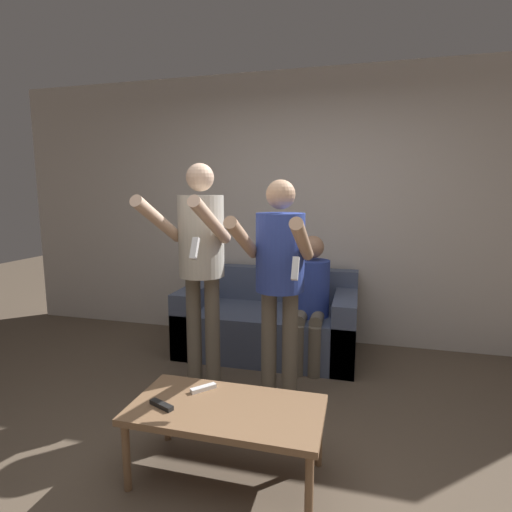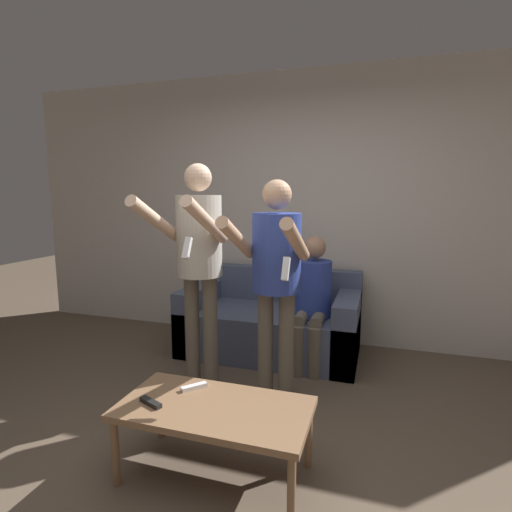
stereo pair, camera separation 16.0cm
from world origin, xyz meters
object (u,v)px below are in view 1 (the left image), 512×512
(person_standing_right, at_px, (279,268))
(remote_far, at_px, (203,388))
(person_seated, at_px, (311,295))
(coffee_table, at_px, (227,413))
(remote_near, at_px, (162,405))
(person_standing_left, at_px, (200,254))
(couch, at_px, (269,324))

(person_standing_right, relative_size, remote_far, 11.85)
(person_seated, height_order, coffee_table, person_seated)
(person_seated, bearing_deg, remote_far, -106.48)
(remote_near, bearing_deg, person_seated, 71.16)
(person_standing_left, relative_size, person_seated, 1.50)
(person_standing_right, relative_size, remote_near, 10.50)
(person_seated, xyz_separation_m, remote_near, (-0.57, -1.67, -0.21))
(couch, distance_m, person_seated, 0.58)
(person_standing_left, distance_m, remote_far, 0.98)
(couch, relative_size, remote_far, 12.08)
(couch, xyz_separation_m, remote_far, (-0.01, -1.63, 0.15))
(person_standing_left, bearing_deg, couch, 73.21)
(person_standing_right, bearing_deg, remote_far, -113.90)
(remote_far, bearing_deg, person_seated, 73.52)
(person_standing_right, xyz_separation_m, person_seated, (0.13, 0.77, -0.38))
(person_seated, height_order, remote_far, person_seated)
(person_standing_left, height_order, person_seated, person_standing_left)
(coffee_table, bearing_deg, person_standing_right, 81.79)
(person_standing_right, height_order, person_seated, person_standing_right)
(couch, xyz_separation_m, person_standing_left, (-0.29, -0.96, 0.81))
(couch, relative_size, person_standing_right, 1.02)
(remote_near, xyz_separation_m, remote_far, (0.14, 0.22, 0.00))
(person_standing_right, bearing_deg, coffee_table, -98.21)
(person_standing_right, distance_m, remote_near, 1.16)
(person_standing_right, distance_m, person_seated, 0.87)
(person_standing_left, xyz_separation_m, remote_near, (0.14, -0.90, -0.66))
(person_standing_left, xyz_separation_m, person_standing_right, (0.58, 0.00, -0.08))
(couch, height_order, person_seated, person_seated)
(couch, distance_m, person_standing_left, 1.29)
(coffee_table, bearing_deg, person_standing_left, 119.98)
(remote_near, bearing_deg, person_standing_left, 98.77)
(couch, height_order, person_standing_left, person_standing_left)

